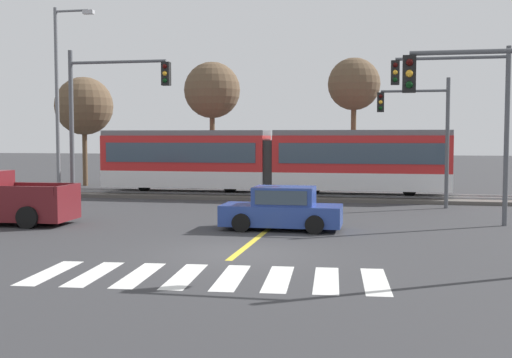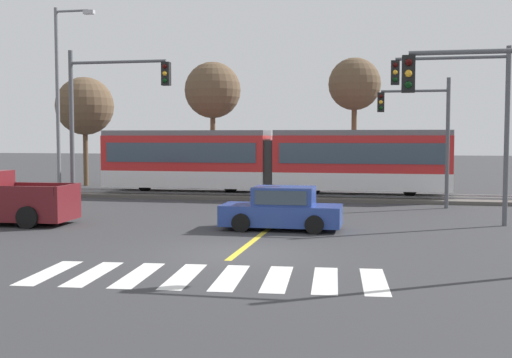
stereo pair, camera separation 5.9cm
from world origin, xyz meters
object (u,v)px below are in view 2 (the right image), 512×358
Objects in this scene: bare_tree_far_west at (85,106)px; bare_tree_east at (354,85)px; traffic_light_near_right at (504,113)px; street_lamp_west at (61,92)px; light_rail_tram at (272,160)px; bare_tree_west at (213,91)px; traffic_light_mid_left at (103,108)px; sedan_crossing at (282,210)px; traffic_light_far_right at (423,124)px; traffic_light_mid_right at (468,107)px.

bare_tree_far_west is 17.79m from bare_tree_east.
traffic_light_near_right is 0.81× the size of bare_tree_far_west.
street_lamp_west is 1.24× the size of bare_tree_east.
bare_tree_west reaches higher than light_rail_tram.
traffic_light_mid_left is 1.14× the size of traffic_light_near_right.
traffic_light_near_right is at bearing -59.58° from bare_tree_west.
bare_tree_west reaches higher than sedan_crossing.
light_rail_tram is 8.16m from bare_tree_east.
traffic_light_mid_left reaches higher than traffic_light_near_right.
light_rail_tram is 1.86× the size of street_lamp_west.
traffic_light_far_right is 23.35m from bare_tree_far_west.
bare_tree_far_west reaches higher than traffic_light_far_right.
bare_tree_west reaches higher than bare_tree_far_west.
bare_tree_far_west is at bearing 156.86° from light_rail_tram.
traffic_light_near_right is at bearing -28.78° from traffic_light_mid_left.
traffic_light_mid_left is at bearing -152.77° from traffic_light_far_right.
traffic_light_far_right is 0.60× the size of street_lamp_west.
bare_tree_far_west is at bearing 133.75° from traffic_light_near_right.
traffic_light_mid_right is 20.05m from bare_tree_west.
sedan_crossing is at bearing -95.39° from bare_tree_east.
street_lamp_west is at bearing 145.93° from sedan_crossing.
traffic_light_far_right is 15.48m from bare_tree_west.
bare_tree_east reaches higher than traffic_light_mid_right.
traffic_light_mid_left is at bearing -176.23° from traffic_light_mid_right.
sedan_crossing is 8.48m from traffic_light_mid_left.
bare_tree_far_west is at bearing 156.34° from traffic_light_far_right.
traffic_light_mid_left is at bearing -51.70° from street_lamp_west.
traffic_light_far_right is 18.51m from street_lamp_west.
bare_tree_east is (-3.59, 9.08, 2.55)m from traffic_light_far_right.
traffic_light_mid_left is at bearing -90.91° from bare_tree_west.
bare_tree_west is at bearing 131.21° from light_rail_tram.
light_rail_tram is 12.01m from sedan_crossing.
traffic_light_near_right is 8.50m from traffic_light_mid_right.
sedan_crossing is 0.58× the size of bare_tree_far_west.
bare_tree_far_west is (-13.68, 5.85, 3.24)m from light_rail_tram.
light_rail_tram is 15.22m from bare_tree_far_west.
traffic_light_near_right is at bearing -43.11° from sedan_crossing.
light_rail_tram is 3.12× the size of traffic_light_far_right.
light_rail_tram is 2.76× the size of traffic_light_mid_left.
traffic_light_mid_left is (-5.01, -10.02, 2.36)m from light_rail_tram.
bare_tree_far_west is at bearing 146.52° from traffic_light_mid_right.
traffic_light_near_right is 23.77m from bare_tree_east.
bare_tree_far_west reaches higher than traffic_light_mid_left.
traffic_light_mid_left reaches higher than traffic_light_mid_right.
traffic_light_far_right is 0.91× the size of traffic_light_mid_right.
traffic_light_mid_left is at bearing -120.19° from bare_tree_east.
traffic_light_near_right is at bearing -91.14° from traffic_light_mid_right.
sedan_crossing is 0.71× the size of traffic_light_far_right.
traffic_light_mid_left reaches higher than sedan_crossing.
traffic_light_far_right is (5.22, 8.17, 3.13)m from sedan_crossing.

